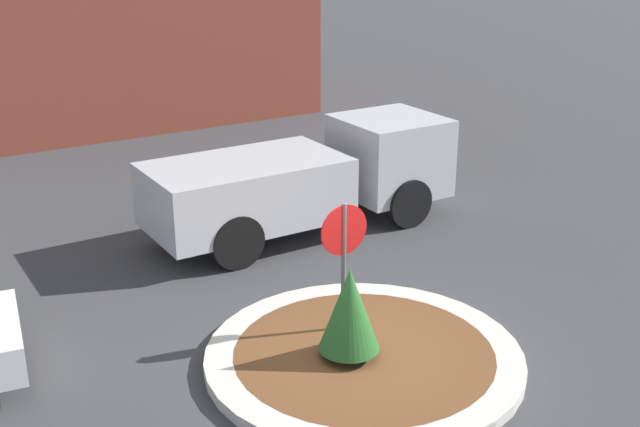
% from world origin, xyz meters
% --- Properties ---
extents(ground_plane, '(120.00, 120.00, 0.00)m').
position_xyz_m(ground_plane, '(0.00, 0.00, 0.00)').
color(ground_plane, '#38383A').
extents(traffic_island, '(4.47, 4.47, 0.17)m').
position_xyz_m(traffic_island, '(0.00, 0.00, 0.08)').
color(traffic_island, '#BCB7AD').
rests_on(traffic_island, ground_plane).
extents(stop_sign, '(0.76, 0.07, 2.13)m').
position_xyz_m(stop_sign, '(0.12, 0.73, 1.48)').
color(stop_sign, '#4C4C51').
rests_on(stop_sign, ground_plane).
extents(island_shrub, '(0.84, 0.84, 1.32)m').
position_xyz_m(island_shrub, '(-0.24, 0.02, 0.89)').
color(island_shrub, brown).
rests_on(island_shrub, traffic_island).
extents(utility_truck, '(6.18, 2.14, 2.04)m').
position_xyz_m(utility_truck, '(1.94, 4.79, 1.09)').
color(utility_truck, '#B2B2B7').
rests_on(utility_truck, ground_plane).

